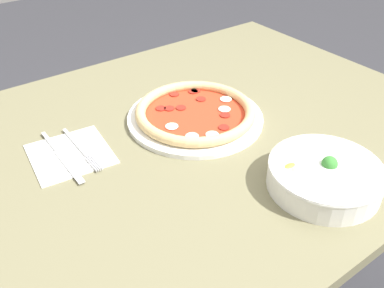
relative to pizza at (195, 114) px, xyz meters
The scene contains 6 objects.
dining_table 0.12m from the pizza, 69.31° to the left, with size 1.27×0.98×0.77m.
pizza is the anchor object (origin of this frame).
bowl 0.37m from the pizza, 98.31° to the left, with size 0.23×0.23×0.07m.
napkin 0.32m from the pizza, ahead, with size 0.19×0.19×0.00m.
fork 0.30m from the pizza, ahead, with size 0.02×0.20×0.00m.
knife 0.34m from the pizza, ahead, with size 0.02×0.23×0.01m.
Camera 1 is at (0.54, 0.70, 1.34)m, focal length 40.00 mm.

